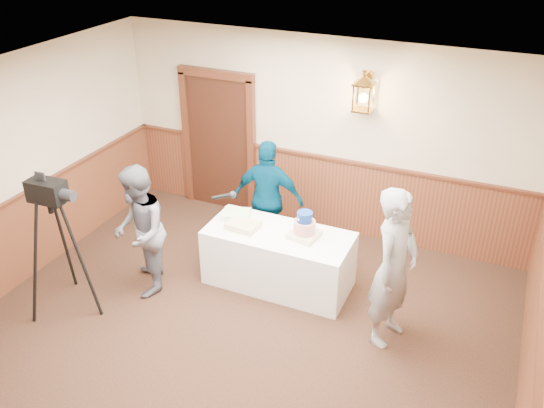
{
  "coord_description": "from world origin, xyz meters",
  "views": [
    {
      "loc": [
        2.39,
        -3.6,
        4.42
      ],
      "look_at": [
        0.05,
        1.7,
        1.25
      ],
      "focal_mm": 38.0,
      "sensor_mm": 36.0,
      "label": 1
    }
  ],
  "objects_px": {
    "display_table": "(278,258)",
    "interviewer": "(139,232)",
    "sheet_cake_green": "(236,215)",
    "tv_camera_rig": "(60,253)",
    "baker": "(394,268)",
    "assistant_p": "(269,198)",
    "tiered_cake": "(304,227)",
    "sheet_cake_yellow": "(243,225)"
  },
  "relations": [
    {
      "from": "sheet_cake_green",
      "to": "interviewer",
      "type": "distance_m",
      "value": 1.23
    },
    {
      "from": "display_table",
      "to": "tiered_cake",
      "type": "height_order",
      "value": "tiered_cake"
    },
    {
      "from": "sheet_cake_yellow",
      "to": "baker",
      "type": "xyz_separation_m",
      "value": [
        1.95,
        -0.34,
        0.13
      ]
    },
    {
      "from": "interviewer",
      "to": "assistant_p",
      "type": "relative_size",
      "value": 1.02
    },
    {
      "from": "baker",
      "to": "display_table",
      "type": "bearing_deg",
      "value": 88.15
    },
    {
      "from": "sheet_cake_yellow",
      "to": "interviewer",
      "type": "xyz_separation_m",
      "value": [
        -1.03,
        -0.7,
        0.04
      ]
    },
    {
      "from": "display_table",
      "to": "baker",
      "type": "distance_m",
      "value": 1.65
    },
    {
      "from": "baker",
      "to": "interviewer",
      "type": "bearing_deg",
      "value": 110.52
    },
    {
      "from": "baker",
      "to": "tv_camera_rig",
      "type": "height_order",
      "value": "baker"
    },
    {
      "from": "display_table",
      "to": "interviewer",
      "type": "height_order",
      "value": "interviewer"
    },
    {
      "from": "display_table",
      "to": "sheet_cake_yellow",
      "type": "distance_m",
      "value": 0.61
    },
    {
      "from": "tiered_cake",
      "to": "baker",
      "type": "distance_m",
      "value": 1.27
    },
    {
      "from": "sheet_cake_yellow",
      "to": "sheet_cake_green",
      "type": "relative_size",
      "value": 1.11
    },
    {
      "from": "tiered_cake",
      "to": "assistant_p",
      "type": "xyz_separation_m",
      "value": [
        -0.75,
        0.62,
        -0.07
      ]
    },
    {
      "from": "tiered_cake",
      "to": "baker",
      "type": "relative_size",
      "value": 0.2
    },
    {
      "from": "display_table",
      "to": "tv_camera_rig",
      "type": "distance_m",
      "value": 2.59
    },
    {
      "from": "sheet_cake_yellow",
      "to": "tv_camera_rig",
      "type": "bearing_deg",
      "value": -140.56
    },
    {
      "from": "interviewer",
      "to": "sheet_cake_green",
      "type": "bearing_deg",
      "value": 104.5
    },
    {
      "from": "tiered_cake",
      "to": "sheet_cake_yellow",
      "type": "distance_m",
      "value": 0.78
    },
    {
      "from": "tiered_cake",
      "to": "sheet_cake_green",
      "type": "relative_size",
      "value": 1.1
    },
    {
      "from": "interviewer",
      "to": "assistant_p",
      "type": "distance_m",
      "value": 1.78
    },
    {
      "from": "sheet_cake_yellow",
      "to": "tv_camera_rig",
      "type": "distance_m",
      "value": 2.16
    },
    {
      "from": "assistant_p",
      "to": "display_table",
      "type": "bearing_deg",
      "value": 117.91
    },
    {
      "from": "interviewer",
      "to": "baker",
      "type": "distance_m",
      "value": 3.0
    },
    {
      "from": "baker",
      "to": "tv_camera_rig",
      "type": "relative_size",
      "value": 1.09
    },
    {
      "from": "assistant_p",
      "to": "tv_camera_rig",
      "type": "height_order",
      "value": "tv_camera_rig"
    },
    {
      "from": "tiered_cake",
      "to": "sheet_cake_green",
      "type": "height_order",
      "value": "tiered_cake"
    },
    {
      "from": "baker",
      "to": "tiered_cake",
      "type": "bearing_deg",
      "value": 82.69
    },
    {
      "from": "interviewer",
      "to": "tv_camera_rig",
      "type": "xyz_separation_m",
      "value": [
        -0.63,
        -0.67,
        -0.07
      ]
    },
    {
      "from": "baker",
      "to": "assistant_p",
      "type": "height_order",
      "value": "baker"
    },
    {
      "from": "sheet_cake_green",
      "to": "baker",
      "type": "bearing_deg",
      "value": -14.29
    },
    {
      "from": "tv_camera_rig",
      "to": "display_table",
      "type": "bearing_deg",
      "value": 31.3
    },
    {
      "from": "sheet_cake_green",
      "to": "display_table",
      "type": "bearing_deg",
      "value": -11.42
    },
    {
      "from": "display_table",
      "to": "baker",
      "type": "xyz_separation_m",
      "value": [
        1.5,
        -0.42,
        0.55
      ]
    },
    {
      "from": "sheet_cake_yellow",
      "to": "interviewer",
      "type": "height_order",
      "value": "interviewer"
    },
    {
      "from": "sheet_cake_yellow",
      "to": "assistant_p",
      "type": "height_order",
      "value": "assistant_p"
    },
    {
      "from": "tiered_cake",
      "to": "assistant_p",
      "type": "bearing_deg",
      "value": 140.36
    },
    {
      "from": "assistant_p",
      "to": "tv_camera_rig",
      "type": "bearing_deg",
      "value": 46.04
    },
    {
      "from": "display_table",
      "to": "sheet_cake_yellow",
      "type": "bearing_deg",
      "value": -170.54
    },
    {
      "from": "assistant_p",
      "to": "tv_camera_rig",
      "type": "relative_size",
      "value": 0.96
    },
    {
      "from": "baker",
      "to": "assistant_p",
      "type": "bearing_deg",
      "value": 74.61
    },
    {
      "from": "sheet_cake_yellow",
      "to": "interviewer",
      "type": "bearing_deg",
      "value": -145.84
    }
  ]
}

